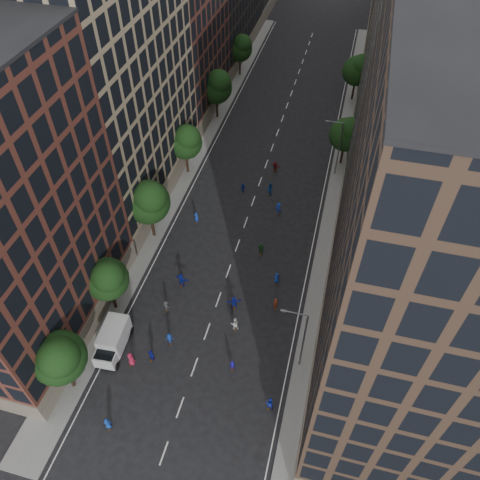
{
  "coord_description": "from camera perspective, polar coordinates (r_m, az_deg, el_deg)",
  "views": [
    {
      "loc": [
        10.62,
        -13.21,
        44.67
      ],
      "look_at": [
        0.55,
        26.18,
        2.0
      ],
      "focal_mm": 35.0,
      "sensor_mm": 36.0,
      "label": 1
    }
  ],
  "objects": [
    {
      "name": "ground",
      "position": [
        70.28,
        2.38,
        6.87
      ],
      "size": [
        240.0,
        240.0,
        0.0
      ],
      "primitive_type": "plane",
      "color": "black",
      "rests_on": "ground"
    },
    {
      "name": "sidewalk_left",
      "position": [
        78.65,
        -5.12,
        11.64
      ],
      "size": [
        4.0,
        105.0,
        0.15
      ],
      "primitive_type": "cube",
      "color": "slate",
      "rests_on": "ground"
    },
    {
      "name": "sidewalk_right",
      "position": [
        75.34,
        12.71,
        8.83
      ],
      "size": [
        4.0,
        105.0,
        0.15
      ],
      "primitive_type": "cube",
      "color": "slate",
      "rests_on": "ground"
    },
    {
      "name": "bldg_left_b",
      "position": [
        62.99,
        -16.29,
        18.55
      ],
      "size": [
        14.0,
        26.0,
        34.0
      ],
      "primitive_type": "cube",
      "color": "#968362",
      "rests_on": "ground"
    },
    {
      "name": "bldg_left_c",
      "position": [
        83.0,
        -8.4,
        24.26
      ],
      "size": [
        14.0,
        20.0,
        28.0
      ],
      "primitive_type": "cube",
      "color": "#582B21",
      "rests_on": "ground"
    },
    {
      "name": "bldg_right_a",
      "position": [
        39.72,
        22.35,
        -0.17
      ],
      "size": [
        14.0,
        30.0,
        36.0
      ],
      "primitive_type": "cube",
      "color": "#402E22",
      "rests_on": "ground"
    },
    {
      "name": "bldg_right_b",
      "position": [
        64.32,
        21.29,
        17.36
      ],
      "size": [
        14.0,
        28.0,
        33.0
      ],
      "primitive_type": "cube",
      "color": "#635D52",
      "rests_on": "ground"
    },
    {
      "name": "tree_left_0",
      "position": [
        47.52,
        -21.2,
        -13.22
      ],
      "size": [
        5.2,
        5.2,
        8.83
      ],
      "color": "black",
      "rests_on": "ground"
    },
    {
      "name": "tree_left_1",
      "position": [
        52.26,
        -15.89,
        -4.52
      ],
      "size": [
        4.8,
        4.8,
        8.21
      ],
      "color": "black",
      "rests_on": "ground"
    },
    {
      "name": "tree_left_2",
      "position": [
        58.82,
        -11.08,
        4.71
      ],
      "size": [
        5.6,
        5.6,
        9.45
      ],
      "color": "black",
      "rests_on": "ground"
    },
    {
      "name": "tree_left_3",
      "position": [
        69.24,
        -6.63,
        11.91
      ],
      "size": [
        5.0,
        5.0,
        8.58
      ],
      "color": "black",
      "rests_on": "ground"
    },
    {
      "name": "tree_left_4",
      "position": [
        82.0,
        -2.83,
        18.26
      ],
      "size": [
        5.4,
        5.4,
        9.08
      ],
      "color": "black",
      "rests_on": "ground"
    },
    {
      "name": "tree_left_5",
      "position": [
        96.05,
        0.07,
        22.43
      ],
      "size": [
        4.8,
        4.8,
        8.33
      ],
      "color": "black",
      "rests_on": "ground"
    },
    {
      "name": "tree_right_a",
      "position": [
        72.48,
        12.96,
        12.56
      ],
      "size": [
        5.0,
        5.0,
        8.39
      ],
      "color": "black",
      "rests_on": "ground"
    },
    {
      "name": "tree_right_b",
      "position": [
        89.83,
        14.24,
        19.51
      ],
      "size": [
        5.2,
        5.2,
        8.83
      ],
      "color": "black",
      "rests_on": "ground"
    },
    {
      "name": "streetlamp_near",
      "position": [
        46.86,
        7.51,
        -11.73
      ],
      "size": [
        2.64,
        0.22,
        9.06
      ],
      "color": "#595B60",
      "rests_on": "ground"
    },
    {
      "name": "streetlamp_far",
      "position": [
        70.35,
        11.85,
        11.16
      ],
      "size": [
        2.64,
        0.22,
        9.06
      ],
      "color": "#595B60",
      "rests_on": "ground"
    },
    {
      "name": "cargo_van",
      "position": [
        52.4,
        -15.28,
        -11.71
      ],
      "size": [
        2.86,
        5.52,
        2.86
      ],
      "rotation": [
        0.0,
        0.0,
        0.07
      ],
      "color": "silver",
      "rests_on": "ground"
    },
    {
      "name": "skater_0",
      "position": [
        49.02,
        -15.84,
        -20.73
      ],
      "size": [
        0.87,
        0.72,
        1.54
      ],
      "primitive_type": "imported",
      "rotation": [
        0.0,
        0.0,
        3.5
      ],
      "color": "#133CA2",
      "rests_on": "ground"
    },
    {
      "name": "skater_1",
      "position": [
        50.02,
        -0.95,
        -15.01
      ],
      "size": [
        0.61,
        0.46,
        1.52
      ],
      "primitive_type": "imported",
      "rotation": [
        0.0,
        0.0,
        3.33
      ],
      "color": "#1A139F",
      "rests_on": "ground"
    },
    {
      "name": "skater_2",
      "position": [
        48.22,
        3.63,
        -19.22
      ],
      "size": [
        0.88,
        0.73,
        1.65
      ],
      "primitive_type": "imported",
      "rotation": [
        0.0,
        0.0,
        3.01
      ],
      "color": "#1627BA",
      "rests_on": "ground"
    },
    {
      "name": "skater_3",
      "position": [
        52.15,
        -8.56,
        -11.84
      ],
      "size": [
        1.1,
        0.86,
        1.5
      ],
      "primitive_type": "imported",
      "rotation": [
        0.0,
        0.0,
        3.5
      ],
      "color": "navy",
      "rests_on": "ground"
    },
    {
      "name": "skater_4",
      "position": [
        51.28,
        -10.73,
        -13.68
      ],
      "size": [
        1.09,
        0.76,
        1.72
      ],
      "primitive_type": "imported",
      "rotation": [
        0.0,
        0.0,
        2.77
      ],
      "color": "#111790",
      "rests_on": "ground"
    },
    {
      "name": "skater_5",
      "position": [
        54.11,
        -0.73,
        -7.65
      ],
      "size": [
        1.71,
        1.11,
        1.77
      ],
      "primitive_type": "imported",
      "rotation": [
        0.0,
        0.0,
        3.53
      ],
      "color": "#121D96",
      "rests_on": "ground"
    },
    {
      "name": "skater_6",
      "position": [
        51.42,
        -13.15,
        -13.97
      ],
      "size": [
        1.02,
        0.77,
        1.87
      ],
      "primitive_type": "imported",
      "rotation": [
        0.0,
        0.0,
        2.93
      ],
      "color": "#AC1C3C",
      "rests_on": "ground"
    },
    {
      "name": "skater_7",
      "position": [
        54.31,
        4.34,
        -7.73
      ],
      "size": [
        0.68,
        0.57,
        1.57
      ],
      "primitive_type": "imported",
      "rotation": [
        0.0,
        0.0,
        3.55
      ],
      "color": "maroon",
      "rests_on": "ground"
    },
    {
      "name": "skater_8",
      "position": [
        52.42,
        -0.64,
        -10.19
      ],
      "size": [
        1.04,
        0.9,
        1.85
      ],
      "primitive_type": "imported",
      "rotation": [
        0.0,
        0.0,
        3.38
      ],
      "color": "silver",
      "rests_on": "ground"
    },
    {
      "name": "skater_9",
      "position": [
        54.62,
        -8.97,
        -7.97
      ],
      "size": [
        1.04,
        0.66,
        1.53
      ],
      "primitive_type": "imported",
      "rotation": [
        0.0,
        0.0,
        3.04
      ],
      "color": "#37383C",
      "rests_on": "ground"
    },
    {
      "name": "skater_10",
      "position": [
        59.44,
        2.6,
        -1.07
      ],
      "size": [
        1.15,
        0.62,
        1.86
      ],
      "primitive_type": "imported",
      "rotation": [
        0.0,
        0.0,
        2.99
      ],
      "color": "#1B5C24",
      "rests_on": "ground"
    },
    {
      "name": "skater_11",
      "position": [
        56.49,
        -7.15,
        -4.85
      ],
      "size": [
        1.83,
        0.92,
        1.89
      ],
      "primitive_type": "imported",
      "rotation": [
        0.0,
        0.0,
        2.92
      ],
      "color": "#121F99",
      "rests_on": "ground"
    },
    {
      "name": "skater_12",
      "position": [
        56.6,
        4.5,
        -4.66
      ],
      "size": [
        0.82,
        0.59,
        1.57
      ],
      "primitive_type": "imported",
      "rotation": [
        0.0,
        0.0,
        3.27
      ],
      "color": "navy",
      "rests_on": "ground"
    },
    {
      "name": "skater_13",
      "position": [
        63.66,
        -5.34,
        2.7
      ],
      "size": [
        0.71,
        0.51,
        1.82
      ],
      "primitive_type": "imported",
      "rotation": [
        0.0,
        0.0,
        3.02
      ],
      "color": "#173EBD",
      "rests_on": "ground"
    },
    {
      "name": "skater_14",
      "position": [
        67.92,
        3.7,
        6.22
      ],
      "size": [
        1.15,
        1.04,
        1.93
      ],
      "primitive_type": "imported",
      "rotation": [
        0.0,
        0.0,
        2.73
      ],
      "color": "#164DB2",
      "rests_on": "ground"
    },
    {
      "name": "skater_15",
      "position": [
        65.0,
        4.71,
        3.83
      ],
      "size": [
        1.29,
        1.05,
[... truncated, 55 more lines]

